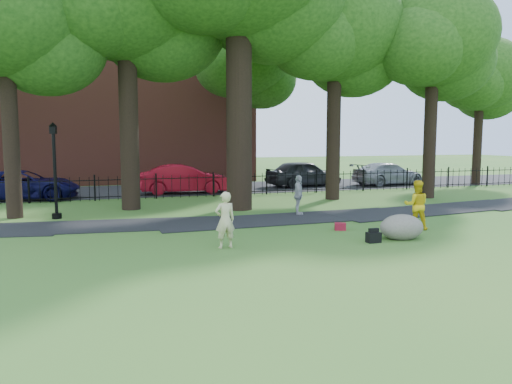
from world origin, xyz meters
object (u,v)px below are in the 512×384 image
object	(u,v)px
boulder	(402,226)
red_sedan	(184,179)
woman	(225,220)
man	(416,205)
lamppost	(55,172)

from	to	relation	value
boulder	red_sedan	xyz separation A→B (m)	(-4.31, 14.35, 0.41)
woman	boulder	distance (m)	5.58
man	woman	bearing A→B (deg)	32.00
boulder	red_sedan	bearing A→B (deg)	106.70
woman	man	xyz separation A→B (m)	(6.92, 0.76, 0.04)
lamppost	man	bearing A→B (deg)	-14.03
woman	lamppost	xyz separation A→B (m)	(-4.93, 7.00, 1.01)
man	lamppost	size ratio (longest dim) A/B	0.46
red_sedan	lamppost	bearing A→B (deg)	141.25
man	boulder	bearing A→B (deg)	66.50
woman	red_sedan	bearing A→B (deg)	-100.22
lamppost	red_sedan	xyz separation A→B (m)	(6.18, 6.93, -1.00)
lamppost	boulder	bearing A→B (deg)	-21.56
woman	man	distance (m)	6.96
boulder	lamppost	bearing A→B (deg)	144.69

